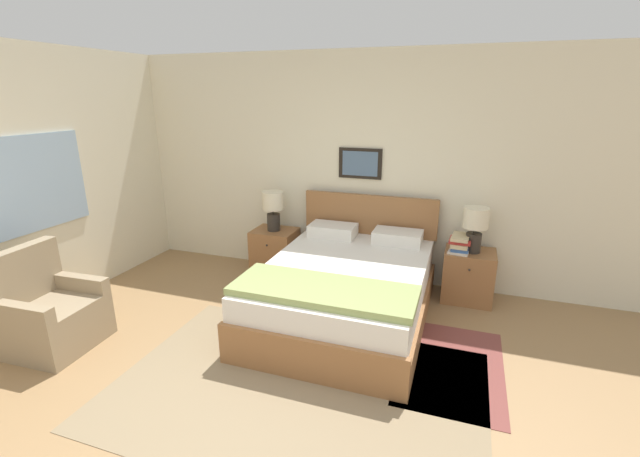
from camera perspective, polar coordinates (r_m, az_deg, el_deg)
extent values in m
plane|color=#99754C|center=(3.03, -11.24, -27.53)|extent=(16.00, 16.00, 0.00)
cube|color=beige|center=(4.99, 5.17, 7.86)|extent=(7.90, 0.06, 2.60)
cube|color=black|center=(4.93, 5.38, 8.63)|extent=(0.50, 0.02, 0.34)
cube|color=slate|center=(4.92, 5.34, 8.61)|extent=(0.41, 0.00, 0.28)
cube|color=beige|center=(5.21, -31.06, 5.83)|extent=(0.06, 5.34, 2.60)
cube|color=#9EBCDB|center=(4.82, -35.92, 4.38)|extent=(0.02, 1.55, 0.92)
cube|color=#897556|center=(3.46, -3.12, -20.50)|extent=(2.75, 1.88, 0.01)
cube|color=brown|center=(3.83, 17.10, -17.07)|extent=(0.81, 1.27, 0.01)
cube|color=#936038|center=(4.28, 3.27, -10.27)|extent=(1.54, 2.08, 0.28)
cube|color=#936038|center=(3.35, -1.59, -15.19)|extent=(1.54, 0.06, 0.08)
cube|color=white|center=(4.15, 3.34, -6.75)|extent=(1.48, 2.00, 0.30)
cube|color=#936038|center=(4.95, 6.62, 1.85)|extent=(1.54, 0.06, 0.46)
cube|color=#8E9E5B|center=(3.51, 0.46, -8.24)|extent=(1.51, 0.58, 0.06)
cube|color=white|center=(4.87, 1.72, -0.26)|extent=(0.52, 0.32, 0.14)
cube|color=white|center=(4.72, 10.31, -1.15)|extent=(0.52, 0.32, 0.14)
cube|color=#998466|center=(4.47, -31.76, -10.85)|extent=(0.68, 0.71, 0.41)
cube|color=#998466|center=(4.49, -34.93, -5.05)|extent=(0.15, 0.69, 0.48)
cube|color=#998466|center=(4.54, -29.65, -6.27)|extent=(0.65, 0.13, 0.14)
cube|color=#998466|center=(4.20, -35.25, -9.10)|extent=(0.65, 0.13, 0.14)
cube|color=#936038|center=(5.31, -6.02, -3.05)|extent=(0.52, 0.42, 0.55)
sphere|color=#332D28|center=(5.06, -7.13, -2.24)|extent=(0.02, 0.02, 0.02)
cube|color=#936038|center=(4.86, 19.13, -5.96)|extent=(0.52, 0.42, 0.55)
sphere|color=#332D28|center=(4.59, 19.29, -5.25)|extent=(0.02, 0.02, 0.02)
cylinder|color=#2D2823|center=(5.18, -6.21, 0.86)|extent=(0.16, 0.16, 0.21)
cylinder|color=#2D2823|center=(5.14, -6.26, 2.28)|extent=(0.02, 0.02, 0.06)
cylinder|color=beige|center=(5.11, -6.31, 3.75)|extent=(0.25, 0.25, 0.21)
cylinder|color=#2D2823|center=(4.72, 19.75, -1.77)|extent=(0.16, 0.16, 0.21)
cylinder|color=#2D2823|center=(4.68, 19.91, -0.23)|extent=(0.02, 0.02, 0.06)
cylinder|color=beige|center=(4.64, 20.09, 1.37)|extent=(0.25, 0.25, 0.21)
cube|color=silver|center=(4.71, 18.07, -2.78)|extent=(0.23, 0.29, 0.03)
cube|color=#335693|center=(4.70, 18.11, -2.42)|extent=(0.18, 0.26, 0.04)
cube|color=beige|center=(4.69, 18.15, -1.98)|extent=(0.19, 0.28, 0.04)
cube|color=#B7332D|center=(4.68, 18.20, -1.53)|extent=(0.22, 0.22, 0.04)
cube|color=beige|center=(4.67, 18.24, -1.10)|extent=(0.20, 0.29, 0.04)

